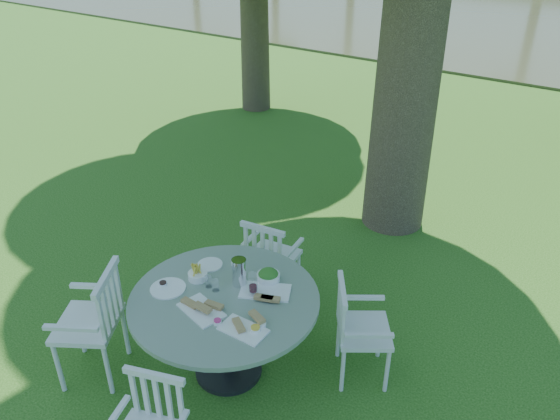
# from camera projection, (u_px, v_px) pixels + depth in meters

# --- Properties ---
(ground) EXTENTS (140.00, 140.00, 0.00)m
(ground) POSITION_uv_depth(u_px,v_px,m) (269.00, 290.00, 5.60)
(ground) COLOR #18430E
(ground) RESTS_ON ground
(table) EXTENTS (1.49, 1.49, 0.79)m
(table) POSITION_uv_depth(u_px,v_px,m) (225.00, 311.00, 4.31)
(table) COLOR black
(table) RESTS_ON ground
(chair_ne) EXTENTS (0.60, 0.61, 0.89)m
(chair_ne) POSITION_uv_depth(u_px,v_px,m) (353.00, 324.00, 4.36)
(chair_ne) COLOR silver
(chair_ne) RESTS_ON ground
(chair_nw) EXTENTS (0.51, 0.48, 0.90)m
(chair_nw) POSITION_uv_depth(u_px,v_px,m) (268.00, 255.00, 5.22)
(chair_nw) COLOR silver
(chair_nw) RESTS_ON ground
(chair_sw) EXTENTS (0.67, 0.69, 1.01)m
(chair_sw) POSITION_uv_depth(u_px,v_px,m) (98.00, 317.00, 4.34)
(chair_sw) COLOR silver
(chair_sw) RESTS_ON ground
(tableware) EXTENTS (1.11, 0.84, 0.24)m
(tableware) POSITION_uv_depth(u_px,v_px,m) (233.00, 285.00, 4.30)
(tableware) COLOR white
(tableware) RESTS_ON table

